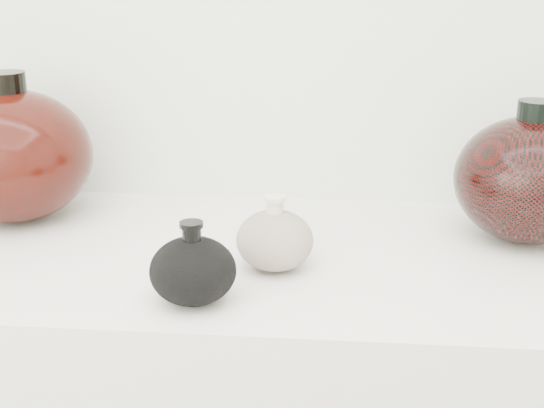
# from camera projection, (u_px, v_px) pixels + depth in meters

# --- Properties ---
(black_gourd_vase) EXTENTS (0.12, 0.12, 0.10)m
(black_gourd_vase) POSITION_uv_depth(u_px,v_px,m) (193.00, 270.00, 0.91)
(black_gourd_vase) COLOR black
(black_gourd_vase) RESTS_ON display_counter
(cream_gourd_vase) EXTENTS (0.12, 0.12, 0.10)m
(cream_gourd_vase) POSITION_uv_depth(u_px,v_px,m) (275.00, 240.00, 1.01)
(cream_gourd_vase) COLOR beige
(cream_gourd_vase) RESTS_ON display_counter
(left_round_pot) EXTENTS (0.27, 0.27, 0.23)m
(left_round_pot) POSITION_uv_depth(u_px,v_px,m) (13.00, 155.00, 1.18)
(left_round_pot) COLOR black
(left_round_pot) RESTS_ON display_counter
(right_round_pot) EXTENTS (0.25, 0.25, 0.21)m
(right_round_pot) POSITION_uv_depth(u_px,v_px,m) (529.00, 179.00, 1.09)
(right_round_pot) COLOR black
(right_round_pot) RESTS_ON display_counter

